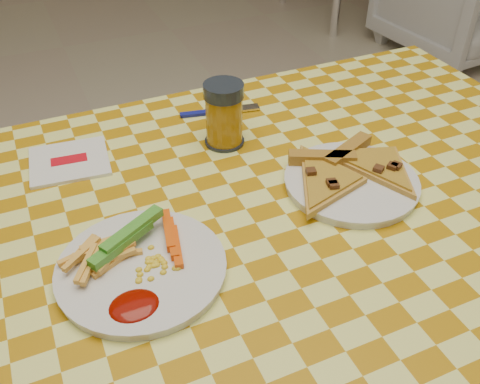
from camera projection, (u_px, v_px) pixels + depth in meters
name	position (u px, v px, depth m)	size (l,w,h in m)	color
table	(255.00, 258.00, 0.84)	(1.28, 0.88, 0.76)	white
plate_left	(142.00, 270.00, 0.71)	(0.22, 0.22, 0.01)	silver
plate_right	(351.00, 183.00, 0.86)	(0.21, 0.21, 0.01)	silver
fries_veggies	(131.00, 255.00, 0.71)	(0.19, 0.18, 0.04)	#F8B74E
pizza_slices	(348.00, 170.00, 0.87)	(0.31, 0.25, 0.02)	gold
drink_glass	(224.00, 115.00, 0.94)	(0.07, 0.07, 0.12)	black
napkin	(69.00, 161.00, 0.92)	(0.14, 0.13, 0.01)	silver
fork	(221.00, 111.00, 1.05)	(0.16, 0.05, 0.01)	navy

